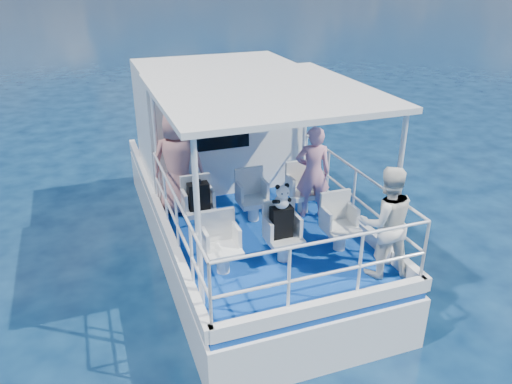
% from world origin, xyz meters
% --- Properties ---
extents(ground, '(2000.00, 2000.00, 0.00)m').
position_xyz_m(ground, '(0.00, 0.00, 0.00)').
color(ground, '#071933').
rests_on(ground, ground).
extents(hull, '(3.00, 7.00, 1.60)m').
position_xyz_m(hull, '(0.00, 1.00, 0.00)').
color(hull, white).
rests_on(hull, ground).
extents(deck, '(2.90, 6.90, 0.10)m').
position_xyz_m(deck, '(0.00, 1.00, 0.85)').
color(deck, '#0B3A9B').
rests_on(deck, hull).
extents(cabin, '(2.85, 2.00, 2.20)m').
position_xyz_m(cabin, '(0.00, 2.30, 2.00)').
color(cabin, white).
rests_on(cabin, deck).
extents(canopy, '(3.00, 3.20, 0.08)m').
position_xyz_m(canopy, '(0.00, -0.20, 3.14)').
color(canopy, white).
rests_on(canopy, cabin).
extents(canopy_posts, '(2.77, 2.97, 2.20)m').
position_xyz_m(canopy_posts, '(0.00, -0.25, 2.00)').
color(canopy_posts, white).
rests_on(canopy_posts, deck).
extents(railings, '(2.84, 3.59, 1.00)m').
position_xyz_m(railings, '(0.00, -0.58, 1.40)').
color(railings, white).
rests_on(railings, deck).
extents(seat_port_fwd, '(0.48, 0.46, 0.38)m').
position_xyz_m(seat_port_fwd, '(-0.90, 0.20, 1.09)').
color(seat_port_fwd, silver).
rests_on(seat_port_fwd, deck).
extents(seat_center_fwd, '(0.48, 0.46, 0.38)m').
position_xyz_m(seat_center_fwd, '(0.00, 0.20, 1.09)').
color(seat_center_fwd, silver).
rests_on(seat_center_fwd, deck).
extents(seat_stbd_fwd, '(0.48, 0.46, 0.38)m').
position_xyz_m(seat_stbd_fwd, '(0.90, 0.20, 1.09)').
color(seat_stbd_fwd, silver).
rests_on(seat_stbd_fwd, deck).
extents(seat_port_aft, '(0.48, 0.46, 0.38)m').
position_xyz_m(seat_port_aft, '(-0.90, -1.10, 1.09)').
color(seat_port_aft, silver).
rests_on(seat_port_aft, deck).
extents(seat_center_aft, '(0.48, 0.46, 0.38)m').
position_xyz_m(seat_center_aft, '(0.00, -1.10, 1.09)').
color(seat_center_aft, silver).
rests_on(seat_center_aft, deck).
extents(seat_stbd_aft, '(0.48, 0.46, 0.38)m').
position_xyz_m(seat_stbd_aft, '(0.90, -1.10, 1.09)').
color(seat_stbd_aft, silver).
rests_on(seat_stbd_aft, deck).
extents(passenger_port_fwd, '(0.80, 0.71, 1.78)m').
position_xyz_m(passenger_port_fwd, '(-1.06, 0.93, 1.79)').
color(passenger_port_fwd, tan).
rests_on(passenger_port_fwd, deck).
extents(passenger_stbd_fwd, '(0.66, 0.53, 1.57)m').
position_xyz_m(passenger_stbd_fwd, '(0.96, 0.01, 1.68)').
color(passenger_stbd_fwd, pink).
rests_on(passenger_stbd_fwd, deck).
extents(passenger_stbd_aft, '(0.87, 0.74, 1.57)m').
position_xyz_m(passenger_stbd_aft, '(1.12, -1.85, 1.69)').
color(passenger_stbd_aft, white).
rests_on(passenger_stbd_aft, deck).
extents(backpack_port, '(0.33, 0.18, 0.43)m').
position_xyz_m(backpack_port, '(-0.91, 0.16, 1.49)').
color(backpack_port, black).
rests_on(backpack_port, seat_port_fwd).
extents(backpack_center, '(0.30, 0.17, 0.46)m').
position_xyz_m(backpack_center, '(-0.03, -1.08, 1.51)').
color(backpack_center, black).
rests_on(backpack_center, seat_center_aft).
extents(compact_camera, '(0.11, 0.06, 0.06)m').
position_xyz_m(compact_camera, '(-0.92, 0.15, 1.74)').
color(compact_camera, black).
rests_on(compact_camera, backpack_port).
extents(panda, '(0.23, 0.19, 0.36)m').
position_xyz_m(panda, '(-0.04, -1.10, 1.91)').
color(panda, silver).
rests_on(panda, backpack_center).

